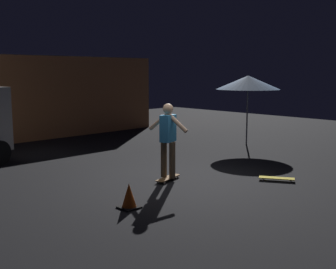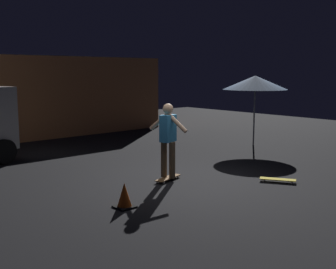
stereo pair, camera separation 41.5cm
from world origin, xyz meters
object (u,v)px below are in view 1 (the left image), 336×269
at_px(skateboard_ridden, 168,178).
at_px(traffic_cone, 129,197).
at_px(patio_umbrella, 248,83).
at_px(skateboard_spare, 277,178).
at_px(skater, 168,135).

xyz_separation_m(skateboard_ridden, traffic_cone, (-1.86, -0.89, 0.16)).
relative_size(patio_umbrella, traffic_cone, 5.00).
distance_m(skateboard_spare, skater, 2.64).
xyz_separation_m(patio_umbrella, skateboard_ridden, (-5.21, -1.52, -2.02)).
bearing_deg(skateboard_spare, traffic_cone, 166.71).
distance_m(skater, traffic_cone, 2.22).
height_order(patio_umbrella, skater, patio_umbrella).
bearing_deg(traffic_cone, skateboard_spare, -13.29).
relative_size(patio_umbrella, skateboard_ridden, 2.86).
height_order(patio_umbrella, traffic_cone, patio_umbrella).
bearing_deg(traffic_cone, skater, 25.61).
bearing_deg(skater, skateboard_spare, -45.18).
bearing_deg(skateboard_spare, skateboard_ridden, 134.82).
bearing_deg(traffic_cone, patio_umbrella, 18.85).
relative_size(skateboard_spare, traffic_cone, 1.68).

